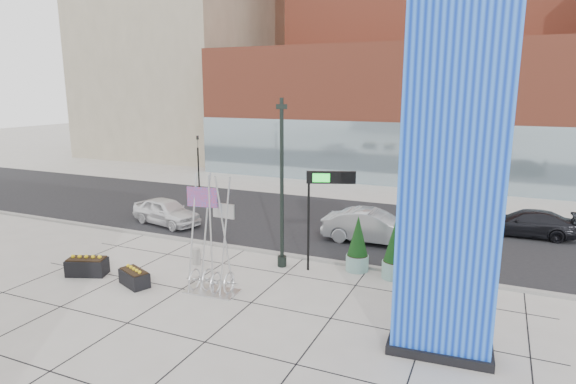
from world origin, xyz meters
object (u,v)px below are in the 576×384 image
at_px(car_white_west, 166,212).
at_px(concrete_bollard, 196,256).
at_px(car_silver_mid, 373,227).
at_px(lamp_post, 282,200).
at_px(blue_pylon, 450,195).
at_px(overhead_street_sign, 326,187).
at_px(public_art_sculpture, 211,262).

bearing_deg(car_white_west, concrete_bollard, -119.10).
distance_m(car_white_west, car_silver_mid, 11.54).
bearing_deg(car_white_west, lamp_post, -98.27).
bearing_deg(lamp_post, blue_pylon, -32.56).
bearing_deg(car_white_west, overhead_street_sign, -94.55).
relative_size(overhead_street_sign, car_white_west, 0.98).
bearing_deg(lamp_post, public_art_sculpture, -110.12).
bearing_deg(car_silver_mid, car_white_west, 96.35).
relative_size(blue_pylon, concrete_bollard, 13.88).
relative_size(blue_pylon, public_art_sculpture, 2.14).
relative_size(concrete_bollard, overhead_street_sign, 0.17).
relative_size(lamp_post, public_art_sculpture, 1.57).
distance_m(blue_pylon, car_silver_mid, 10.95).
xyz_separation_m(public_art_sculpture, concrete_bollard, (-2.24, 2.26, -0.85)).
xyz_separation_m(overhead_street_sign, car_white_west, (-10.59, 3.30, -2.90)).
height_order(blue_pylon, car_silver_mid, blue_pylon).
bearing_deg(overhead_street_sign, blue_pylon, -62.27).
height_order(concrete_bollard, car_silver_mid, car_silver_mid).
bearing_deg(concrete_bollard, car_silver_mid, 43.77).
bearing_deg(public_art_sculpture, overhead_street_sign, 45.18).
height_order(public_art_sculpture, car_white_west, public_art_sculpture).
bearing_deg(car_silver_mid, public_art_sculpture, 153.07).
bearing_deg(blue_pylon, car_silver_mid, 110.66).
height_order(lamp_post, overhead_street_sign, lamp_post).
bearing_deg(public_art_sculpture, car_white_west, 134.27).
xyz_separation_m(concrete_bollard, car_silver_mid, (6.31, 6.05, 0.46)).
xyz_separation_m(blue_pylon, car_white_west, (-15.74, 7.85, -3.97)).
bearing_deg(concrete_bollard, lamp_post, 19.75).
bearing_deg(blue_pylon, overhead_street_sign, 134.44).
bearing_deg(overhead_street_sign, car_silver_mid, 58.89).
distance_m(concrete_bollard, car_silver_mid, 8.75).
bearing_deg(blue_pylon, public_art_sculpture, 169.15).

